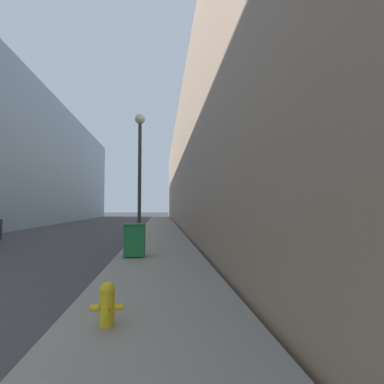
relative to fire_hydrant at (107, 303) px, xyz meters
The scene contains 5 objects.
sidewalk_right 16.82m from the fire_hydrant, 87.59° to the left, with size 2.92×60.00×0.14m.
building_right_stone 26.62m from the fire_hydrant, 71.56° to the left, with size 12.00×60.00×10.93m.
fire_hydrant is the anchor object (origin of this frame).
trash_bin 5.85m from the fire_hydrant, 91.21° to the left, with size 0.69×0.68×1.09m.
lamppost 10.77m from the fire_hydrant, 91.60° to the left, with size 0.50×0.50×6.17m.
Camera 1 is at (5.69, -3.12, 1.78)m, focal length 28.00 mm.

